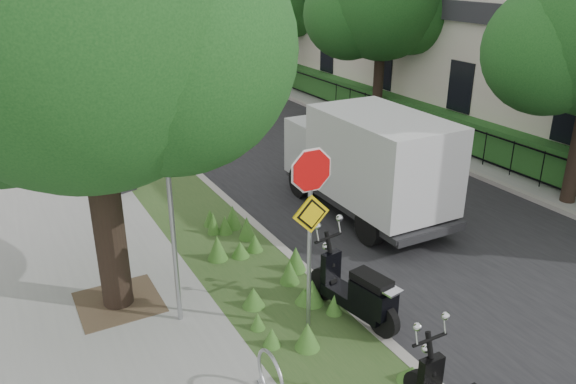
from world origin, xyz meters
The scene contains 19 objects.
ground centered at (0.00, 0.00, 0.00)m, with size 120.00×120.00×0.00m, color #4C5147.
sidewalk_near centered at (-4.25, 10.00, 0.06)m, with size 3.50×60.00×0.12m, color gray.
verge centered at (-1.50, 10.00, 0.06)m, with size 2.00×60.00×0.12m, color #2F4E21.
kerb_near centered at (-0.50, 10.00, 0.07)m, with size 0.20×60.00×0.13m, color #9E9991.
road centered at (3.00, 10.00, 0.01)m, with size 7.00×60.00×0.01m, color black.
kerb_far centered at (6.50, 10.00, 0.07)m, with size 0.20×60.00×0.13m, color #9E9991.
footpath_far centered at (8.20, 10.00, 0.06)m, with size 3.20×60.00×0.12m, color gray.
street_tree_main centered at (-4.08, 2.86, 4.80)m, with size 6.21×5.54×7.66m.
bare_post centered at (-3.20, 1.80, 2.12)m, with size 0.08×0.08×4.00m.
bike_hoop centered at (-2.70, -0.60, 0.50)m, with size 0.06×0.78×0.77m.
sign_assembly centered at (-1.40, 0.58, 2.33)m, with size 0.94×0.08×3.22m.
fence_far centered at (7.20, 10.00, 0.67)m, with size 0.04×24.00×1.00m.
hedge_far centered at (7.90, 10.00, 0.67)m, with size 1.00×24.00×1.10m, color #234F1C.
terrace_houses centered at (11.49, 10.00, 4.16)m, with size 7.40×26.40×8.20m.
far_tree_b centered at (6.94, 10.05, 4.37)m, with size 4.83×4.31×6.56m.
far_tree_c centered at (6.94, 18.04, 3.95)m, with size 4.37×3.89×5.93m.
scooter_far centered at (-0.56, 0.28, 0.58)m, with size 0.64×1.99×0.96m.
box_truck centered at (2.21, 3.98, 1.43)m, with size 2.00×4.87×2.20m.
utility_cabinet centered at (-2.80, 8.07, 0.62)m, with size 0.91×0.75×1.05m.
Camera 1 is at (-5.40, -6.06, 5.71)m, focal length 35.00 mm.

